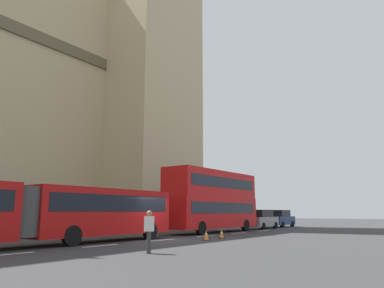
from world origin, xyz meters
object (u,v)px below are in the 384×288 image
articulated_bus (17,209)px  sedan_lead (261,219)px  traffic_cone_middle (222,234)px  sedan_trailing (280,219)px  double_decker_bus (213,199)px  pedestrian_near_cones (149,230)px  traffic_cone_west (206,235)px

articulated_bus → sedan_lead: articulated_bus is taller
traffic_cone_middle → sedan_lead: bearing=15.5°
articulated_bus → sedan_trailing: 30.44m
traffic_cone_middle → double_decker_bus: bearing=37.7°
double_decker_bus → traffic_cone_middle: bearing=-142.3°
sedan_lead → pedestrian_near_cones: 23.48m
articulated_bus → sedan_trailing: (30.43, 0.15, -0.83)m
articulated_bus → sedan_trailing: size_ratio=4.26×
articulated_bus → double_decker_bus: (16.49, 0.00, 0.96)m
articulated_bus → traffic_cone_middle: bearing=-19.1°
traffic_cone_west → pedestrian_near_cones: (-7.16, -2.07, 0.63)m
articulated_bus → double_decker_bus: double_decker_bus is taller
double_decker_bus → sedan_lead: bearing=-1.4°
articulated_bus → sedan_lead: size_ratio=4.26×
sedan_lead → traffic_cone_west: size_ratio=7.59×
double_decker_bus → sedan_lead: double_decker_bus is taller
pedestrian_near_cones → articulated_bus: bearing=109.5°
sedan_lead → traffic_cone_middle: size_ratio=7.59×
articulated_bus → pedestrian_near_cones: size_ratio=11.09×
sedan_trailing → pedestrian_near_cones: sedan_trailing is taller
articulated_bus → double_decker_bus: bearing=0.0°
sedan_trailing → traffic_cone_west: (-21.08, -4.28, -0.63)m
sedan_lead → sedan_trailing: 5.55m
double_decker_bus → articulated_bus: bearing=-180.0°
traffic_cone_west → pedestrian_near_cones: bearing=-163.9°
sedan_trailing → sedan_lead: bearing=-176.3°
sedan_lead → traffic_cone_middle: (-13.52, -3.74, -0.63)m
traffic_cone_middle → pedestrian_near_cones: 9.48m
double_decker_bus → sedan_trailing: size_ratio=2.38×
traffic_cone_west → pedestrian_near_cones: 7.48m
double_decker_bus → pedestrian_near_cones: bearing=-156.6°
double_decker_bus → pedestrian_near_cones: double_decker_bus is taller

